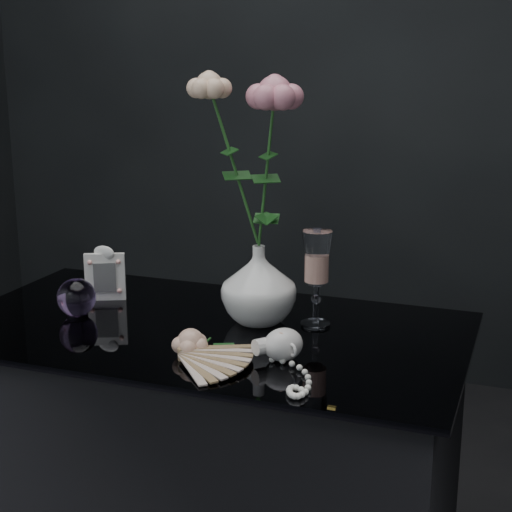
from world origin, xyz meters
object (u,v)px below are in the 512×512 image
at_px(picture_frame, 105,273).
at_px(paperweight, 77,297).
at_px(pearl_jar, 283,343).
at_px(loose_rose, 191,342).
at_px(wine_glass, 316,279).
at_px(vase, 259,284).

relative_size(picture_frame, paperweight, 1.53).
bearing_deg(pearl_jar, loose_rose, -127.58).
height_order(picture_frame, loose_rose, picture_frame).
xyz_separation_m(paperweight, loose_rose, (0.32, -0.12, -0.02)).
bearing_deg(wine_glass, paperweight, -166.53).
distance_m(vase, picture_frame, 0.38).
height_order(vase, picture_frame, vase).
bearing_deg(pearl_jar, picture_frame, -163.19).
distance_m(wine_glass, loose_rose, 0.30).
distance_m(vase, paperweight, 0.39).
relative_size(picture_frame, loose_rose, 0.84).
relative_size(vase, wine_glass, 0.82).
distance_m(wine_glass, picture_frame, 0.49).
xyz_separation_m(picture_frame, paperweight, (0.00, -0.12, -0.02)).
bearing_deg(picture_frame, loose_rose, -61.37).
bearing_deg(vase, loose_rose, -104.01).
xyz_separation_m(vase, picture_frame, (-0.38, 0.02, -0.02)).
relative_size(vase, picture_frame, 1.29).
xyz_separation_m(picture_frame, loose_rose, (0.32, -0.24, -0.04)).
bearing_deg(paperweight, loose_rose, -20.62).
relative_size(loose_rose, pearl_jar, 0.68).
relative_size(paperweight, pearl_jar, 0.37).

